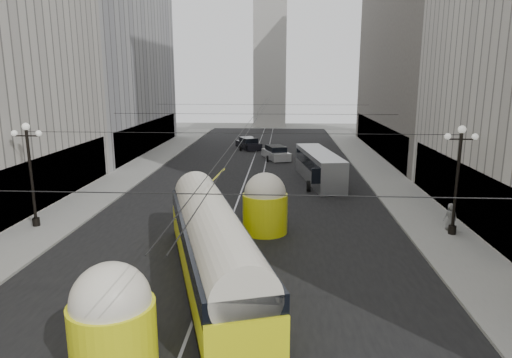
# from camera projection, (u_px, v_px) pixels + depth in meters

# --- Properties ---
(road) EXTENTS (20.00, 85.00, 0.02)m
(road) POSITION_uv_depth(u_px,v_px,m) (254.00, 180.00, 41.70)
(road) COLOR black
(road) RESTS_ON ground
(sidewalk_left) EXTENTS (4.00, 72.00, 0.15)m
(sidewalk_left) POSITION_uv_depth(u_px,v_px,m) (137.00, 170.00, 45.79)
(sidewalk_left) COLOR gray
(sidewalk_left) RESTS_ON ground
(sidewalk_right) EXTENTS (4.00, 72.00, 0.15)m
(sidewalk_right) POSITION_uv_depth(u_px,v_px,m) (379.00, 173.00, 44.39)
(sidewalk_right) COLOR gray
(sidewalk_right) RESTS_ON ground
(rail_left) EXTENTS (0.12, 85.00, 0.04)m
(rail_left) POSITION_uv_depth(u_px,v_px,m) (246.00, 179.00, 41.74)
(rail_left) COLOR gray
(rail_left) RESTS_ON ground
(rail_right) EXTENTS (0.12, 85.00, 0.04)m
(rail_right) POSITION_uv_depth(u_px,v_px,m) (262.00, 180.00, 41.65)
(rail_right) COLOR gray
(rail_right) RESTS_ON ground
(building_left_far) EXTENTS (12.60, 28.60, 28.60)m
(building_left_far) POSITION_uv_depth(u_px,v_px,m) (97.00, 33.00, 54.83)
(building_left_far) COLOR #999999
(building_left_far) RESTS_ON ground
(building_right_far) EXTENTS (12.60, 32.60, 32.60)m
(building_right_far) POSITION_uv_depth(u_px,v_px,m) (437.00, 13.00, 52.06)
(building_right_far) COLOR #514C47
(building_right_far) RESTS_ON ground
(distant_tower) EXTENTS (6.00, 6.00, 31.36)m
(distant_tower) POSITION_uv_depth(u_px,v_px,m) (270.00, 45.00, 84.69)
(distant_tower) COLOR #B2AFA8
(distant_tower) RESTS_ON ground
(lamppost_left_mid) EXTENTS (1.86, 0.44, 6.37)m
(lamppost_left_mid) POSITION_uv_depth(u_px,v_px,m) (30.00, 169.00, 27.49)
(lamppost_left_mid) COLOR black
(lamppost_left_mid) RESTS_ON sidewalk_left
(lamppost_right_mid) EXTENTS (1.86, 0.44, 6.37)m
(lamppost_right_mid) POSITION_uv_depth(u_px,v_px,m) (458.00, 174.00, 26.02)
(lamppost_right_mid) COLOR black
(lamppost_right_mid) RESTS_ON sidewalk_right
(catenary) EXTENTS (25.00, 72.00, 0.23)m
(catenary) POSITION_uv_depth(u_px,v_px,m) (255.00, 116.00, 39.42)
(catenary) COLOR black
(catenary) RESTS_ON ground
(streetcar) EXTENTS (6.87, 16.33, 3.72)m
(streetcar) POSITION_uv_depth(u_px,v_px,m) (213.00, 243.00, 20.60)
(streetcar) COLOR yellow
(streetcar) RESTS_ON ground
(city_bus) EXTENTS (3.81, 10.89, 2.70)m
(city_bus) POSITION_uv_depth(u_px,v_px,m) (319.00, 166.00, 40.46)
(city_bus) COLOR #95979A
(city_bus) RESTS_ON ground
(sedan_white_far) EXTENTS (3.49, 5.27, 1.54)m
(sedan_white_far) POSITION_uv_depth(u_px,v_px,m) (276.00, 153.00, 51.88)
(sedan_white_far) COLOR #BABABA
(sedan_white_far) RESTS_ON ground
(sedan_dark_far) EXTENTS (3.77, 5.13, 1.50)m
(sedan_dark_far) POSITION_uv_depth(u_px,v_px,m) (248.00, 144.00, 59.32)
(sedan_dark_far) COLOR black
(sedan_dark_far) RESTS_ON ground
(pedestrian_crossing_a) EXTENTS (0.55, 0.71, 1.72)m
(pedestrian_crossing_a) POSITION_uv_depth(u_px,v_px,m) (147.00, 340.00, 14.71)
(pedestrian_crossing_a) COLOR black
(pedestrian_crossing_a) RESTS_ON ground
(pedestrian_sidewalk_right) EXTENTS (0.86, 0.60, 1.65)m
(pedestrian_sidewalk_right) POSITION_uv_depth(u_px,v_px,m) (451.00, 217.00, 27.33)
(pedestrian_sidewalk_right) COLOR slate
(pedestrian_sidewalk_right) RESTS_ON sidewalk_right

